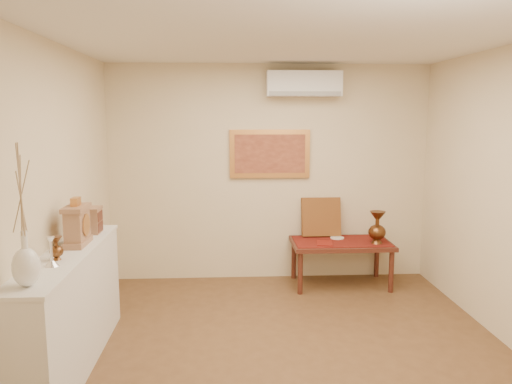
{
  "coord_description": "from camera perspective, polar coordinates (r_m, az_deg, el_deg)",
  "views": [
    {
      "loc": [
        -0.52,
        -3.97,
        2.07
      ],
      "look_at": [
        -0.23,
        1.15,
        1.28
      ],
      "focal_mm": 35.0,
      "sensor_mm": 36.0,
      "label": 1
    }
  ],
  "objects": [
    {
      "name": "low_table",
      "position": [
        6.22,
        9.68,
        -6.18
      ],
      "size": [
        1.2,
        0.7,
        0.55
      ],
      "color": "#512218",
      "rests_on": "floor"
    },
    {
      "name": "white_vase",
      "position": [
        3.48,
        -25.14,
        -2.48
      ],
      "size": [
        0.18,
        0.18,
        0.93
      ],
      "primitive_type": null,
      "color": "white",
      "rests_on": "display_ledge"
    },
    {
      "name": "brass_urn_small",
      "position": [
        4.11,
        -21.88,
        -5.64
      ],
      "size": [
        0.1,
        0.1,
        0.23
      ],
      "primitive_type": null,
      "color": "brown",
      "rests_on": "display_ledge"
    },
    {
      "name": "cushion",
      "position": [
        6.37,
        7.44,
        -2.83
      ],
      "size": [
        0.49,
        0.2,
        0.5
      ],
      "primitive_type": "cube",
      "rotation": [
        -0.21,
        0.0,
        0.0
      ],
      "color": "#5B1D12",
      "rests_on": "table_cloth"
    },
    {
      "name": "ceiling",
      "position": [
        4.06,
        4.38,
        17.62
      ],
      "size": [
        4.5,
        4.5,
        0.0
      ],
      "primitive_type": "plane",
      "rotation": [
        3.14,
        0.0,
        0.0
      ],
      "color": "silver",
      "rests_on": "ground"
    },
    {
      "name": "candlestick",
      "position": [
        3.96,
        -22.36,
        -6.32
      ],
      "size": [
        0.1,
        0.1,
        0.22
      ],
      "primitive_type": null,
      "color": "silver",
      "rests_on": "display_ledge"
    },
    {
      "name": "mantel_clock",
      "position": [
        4.5,
        -19.75,
        -3.56
      ],
      "size": [
        0.17,
        0.36,
        0.41
      ],
      "color": "#9F7151",
      "rests_on": "display_ledge"
    },
    {
      "name": "floor",
      "position": [
        4.51,
        3.96,
        -18.62
      ],
      "size": [
        4.5,
        4.5,
        0.0
      ],
      "primitive_type": "plane",
      "color": "brown",
      "rests_on": "ground"
    },
    {
      "name": "display_ledge",
      "position": [
        4.47,
        -20.47,
        -12.54
      ],
      "size": [
        0.37,
        2.02,
        0.98
      ],
      "color": "silver",
      "rests_on": "floor"
    },
    {
      "name": "menu",
      "position": [
        6.04,
        7.86,
        -5.8
      ],
      "size": [
        0.22,
        0.28,
        0.01
      ],
      "primitive_type": "cube",
      "rotation": [
        0.0,
        0.0,
        -0.18
      ],
      "color": "maroon",
      "rests_on": "table_cloth"
    },
    {
      "name": "wooden_chest",
      "position": [
        4.92,
        -18.22,
        -3.07
      ],
      "size": [
        0.16,
        0.21,
        0.24
      ],
      "color": "#9F7151",
      "rests_on": "display_ledge"
    },
    {
      "name": "wall_back",
      "position": [
        6.29,
        1.56,
        2.14
      ],
      "size": [
        4.0,
        0.02,
        2.7
      ],
      "primitive_type": "cube",
      "color": "beige",
      "rests_on": "ground"
    },
    {
      "name": "wall_left",
      "position": [
        4.3,
        -23.3,
        -1.64
      ],
      "size": [
        0.02,
        4.5,
        2.7
      ],
      "primitive_type": "cube",
      "color": "beige",
      "rests_on": "ground"
    },
    {
      "name": "wall_front",
      "position": [
        1.94,
        12.86,
        -13.36
      ],
      "size": [
        4.0,
        0.02,
        2.7
      ],
      "primitive_type": "cube",
      "color": "beige",
      "rests_on": "ground"
    },
    {
      "name": "brass_urn_tall",
      "position": [
        6.12,
        13.7,
        -3.57
      ],
      "size": [
        0.21,
        0.21,
        0.47
      ],
      "primitive_type": null,
      "color": "brown",
      "rests_on": "table_cloth"
    },
    {
      "name": "table_cloth",
      "position": [
        6.2,
        9.7,
        -5.56
      ],
      "size": [
        1.14,
        0.59,
        0.01
      ],
      "primitive_type": "cube",
      "color": "maroon",
      "rests_on": "low_table"
    },
    {
      "name": "painting",
      "position": [
        6.24,
        1.59,
        4.4
      ],
      "size": [
        1.0,
        0.06,
        0.6
      ],
      "color": "#C4803E",
      "rests_on": "wall_back"
    },
    {
      "name": "ac_unit",
      "position": [
        6.17,
        5.49,
        12.2
      ],
      "size": [
        0.9,
        0.25,
        0.3
      ],
      "color": "silver",
      "rests_on": "wall_back"
    },
    {
      "name": "plate",
      "position": [
        6.31,
        9.27,
        -5.2
      ],
      "size": [
        0.17,
        0.17,
        0.01
      ],
      "primitive_type": "cylinder",
      "color": "white",
      "rests_on": "table_cloth"
    }
  ]
}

